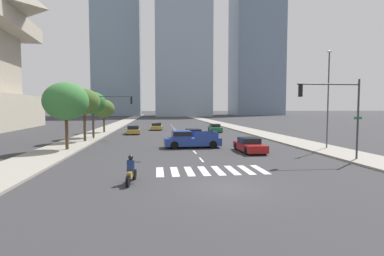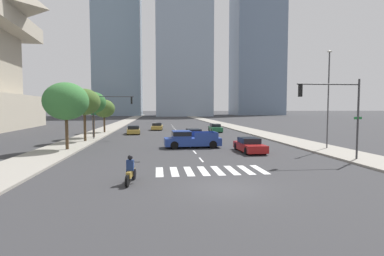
# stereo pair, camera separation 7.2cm
# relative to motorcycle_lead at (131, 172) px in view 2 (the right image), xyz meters

# --- Properties ---
(ground_plane) EXTENTS (800.00, 800.00, 0.00)m
(ground_plane) POSITION_rel_motorcycle_lead_xyz_m (4.65, -1.49, -0.58)
(ground_plane) COLOR #333335
(sidewalk_east) EXTENTS (4.00, 260.00, 0.15)m
(sidewalk_east) POSITION_rel_motorcycle_lead_xyz_m (16.85, 28.51, -0.51)
(sidewalk_east) COLOR gray
(sidewalk_east) RESTS_ON ground
(sidewalk_west) EXTENTS (4.00, 260.00, 0.15)m
(sidewalk_west) POSITION_rel_motorcycle_lead_xyz_m (-7.56, 28.51, -0.51)
(sidewalk_west) COLOR gray
(sidewalk_west) RESTS_ON ground
(crosswalk_near) EXTENTS (6.75, 2.85, 0.01)m
(crosswalk_near) POSITION_rel_motorcycle_lead_xyz_m (4.65, 2.61, -0.58)
(crosswalk_near) COLOR silver
(crosswalk_near) RESTS_ON ground
(lane_divider_center) EXTENTS (0.14, 50.00, 0.01)m
(lane_divider_center) POSITION_rel_motorcycle_lead_xyz_m (4.65, 30.61, -0.58)
(lane_divider_center) COLOR silver
(lane_divider_center) RESTS_ON ground
(motorcycle_lead) EXTENTS (0.70, 2.17, 1.49)m
(motorcycle_lead) POSITION_rel_motorcycle_lead_xyz_m (0.00, 0.00, 0.00)
(motorcycle_lead) COLOR black
(motorcycle_lead) RESTS_ON ground
(pickup_truck) EXTENTS (5.54, 2.30, 1.67)m
(pickup_truck) POSITION_rel_motorcycle_lead_xyz_m (4.53, 13.66, 0.23)
(pickup_truck) COLOR navy
(pickup_truck) RESTS_ON ground
(sedan_gold_0) EXTENTS (2.20, 4.37, 1.23)m
(sedan_gold_0) POSITION_rel_motorcycle_lead_xyz_m (-2.17, 30.15, -0.01)
(sedan_gold_0) COLOR #B28E38
(sedan_gold_0) RESTS_ON ground
(sedan_blue_1) EXTENTS (2.09, 4.82, 1.33)m
(sedan_blue_1) POSITION_rel_motorcycle_lead_xyz_m (5.82, 20.75, 0.03)
(sedan_blue_1) COLOR navy
(sedan_blue_1) RESTS_ON ground
(sedan_green_2) EXTENTS (1.81, 4.39, 1.32)m
(sedan_green_2) POSITION_rel_motorcycle_lead_xyz_m (10.80, 32.66, 0.02)
(sedan_green_2) COLOR #1E6038
(sedan_green_2) RESTS_ON ground
(sedan_gold_3) EXTENTS (2.09, 4.71, 1.25)m
(sedan_gold_3) POSITION_rel_motorcycle_lead_xyz_m (1.39, 38.43, -0.00)
(sedan_gold_3) COLOR #B28E38
(sedan_gold_3) RESTS_ON ground
(sedan_red_4) EXTENTS (1.89, 4.50, 1.25)m
(sedan_red_4) POSITION_rel_motorcycle_lead_xyz_m (9.49, 10.11, -0.00)
(sedan_red_4) COLOR maroon
(sedan_red_4) RESTS_ON ground
(traffic_signal_near) EXTENTS (5.02, 0.28, 5.83)m
(traffic_signal_near) POSITION_rel_motorcycle_lead_xyz_m (14.18, 4.86, 3.59)
(traffic_signal_near) COLOR #333335
(traffic_signal_near) RESTS_ON sidewalk_east
(traffic_signal_far) EXTENTS (5.17, 0.28, 5.53)m
(traffic_signal_far) POSITION_rel_motorcycle_lead_xyz_m (-4.47, 22.41, 3.41)
(traffic_signal_far) COLOR #333335
(traffic_signal_far) RESTS_ON sidewalk_west
(street_lamp_east) EXTENTS (0.50, 0.24, 9.02)m
(street_lamp_east) POSITION_rel_motorcycle_lead_xyz_m (17.15, 10.81, 4.69)
(street_lamp_east) COLOR #3F3F42
(street_lamp_east) RESTS_ON sidewalk_east
(street_tree_nearest) EXTENTS (3.97, 3.97, 6.04)m
(street_tree_nearest) POSITION_rel_motorcycle_lead_xyz_m (-6.76, 12.73, 3.90)
(street_tree_nearest) COLOR #4C3823
(street_tree_nearest) RESTS_ON sidewalk_west
(street_tree_second) EXTENTS (3.52, 3.52, 5.92)m
(street_tree_second) POSITION_rel_motorcycle_lead_xyz_m (-6.76, 19.67, 3.98)
(street_tree_second) COLOR #4C3823
(street_tree_second) RESTS_ON sidewalk_west
(street_tree_third) EXTENTS (3.23, 3.23, 5.81)m
(street_tree_third) POSITION_rel_motorcycle_lead_xyz_m (-6.76, 24.38, 3.98)
(street_tree_third) COLOR #4C3823
(street_tree_third) RESTS_ON sidewalk_west
(street_tree_fourth) EXTENTS (3.27, 3.27, 5.05)m
(street_tree_fourth) POSITION_rel_motorcycle_lead_xyz_m (-6.76, 32.39, 3.22)
(street_tree_fourth) COLOR #4C3823
(street_tree_fourth) RESTS_ON sidewalk_west
(office_tower_center_skyline) EXTENTS (26.47, 25.34, 95.40)m
(office_tower_center_skyline) POSITION_rel_motorcycle_lead_xyz_m (14.20, 134.70, 42.41)
(office_tower_center_skyline) COLOR #8C9EB2
(office_tower_center_skyline) RESTS_ON ground
(office_tower_right_skyline) EXTENTS (26.82, 22.72, 127.12)m
(office_tower_right_skyline) POSITION_rel_motorcycle_lead_xyz_m (58.03, 153.25, 56.59)
(office_tower_right_skyline) COLOR slate
(office_tower_right_skyline) RESTS_ON ground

